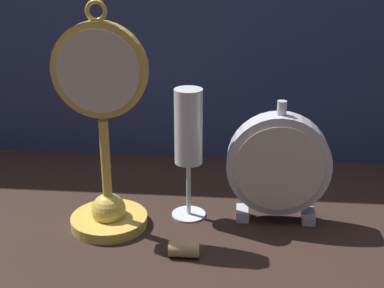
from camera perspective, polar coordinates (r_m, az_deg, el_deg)
name	(u,v)px	position (r m, az deg, el deg)	size (l,w,h in m)	color
ground_plane	(187,242)	(0.78, -0.55, -10.39)	(4.00, 4.00, 0.00)	black
pocket_watch_on_stand	(104,145)	(0.78, -9.32, -0.15)	(0.13, 0.12, 0.33)	gold
mantel_clock_silver	(278,165)	(0.81, 9.19, -2.23)	(0.15, 0.04, 0.19)	silver
champagne_flute	(188,136)	(0.80, -0.38, 0.85)	(0.05, 0.05, 0.21)	silver
wine_cork	(187,249)	(0.74, -0.55, -11.18)	(0.02, 0.02, 0.04)	tan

